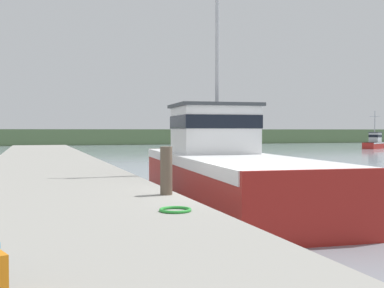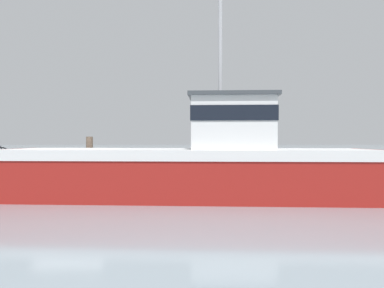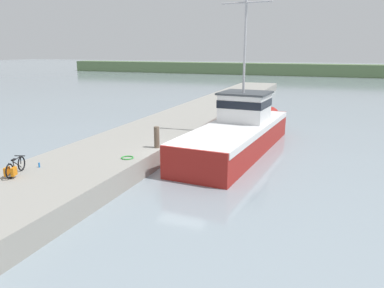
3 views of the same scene
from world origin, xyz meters
name	(u,v)px [view 1 (image 1 of 3)]	position (x,y,z in m)	size (l,w,h in m)	color
ground_plane	(237,233)	(0.00, 0.00, 0.00)	(320.00, 320.00, 0.00)	#84939E
dock_pier	(68,223)	(-3.93, 0.00, 0.49)	(5.08, 80.00, 0.98)	gray
far_shoreline	(228,136)	(30.00, 72.41, 1.32)	(180.00, 5.00, 2.64)	#567047
fishing_boat_main	(221,167)	(1.53, 4.84, 1.19)	(4.32, 14.46, 10.21)	maroon
boat_blue_far	(374,142)	(39.18, 43.14, 0.84)	(5.12, 3.80, 5.06)	#AD231E
mooring_post	(166,171)	(-1.72, 0.16, 1.54)	(0.28, 0.28, 1.11)	brown
hose_coil	(175,210)	(-2.16, -2.09, 1.01)	(0.60, 0.60, 0.06)	green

